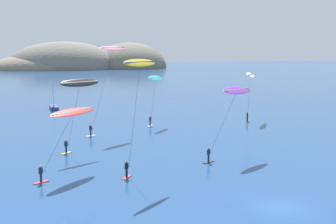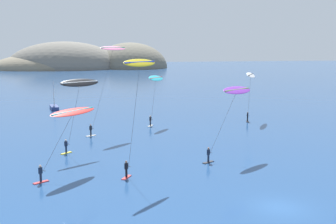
{
  "view_description": "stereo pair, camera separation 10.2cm",
  "coord_description": "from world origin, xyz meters",
  "px_view_note": "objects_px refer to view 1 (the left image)",
  "views": [
    {
      "loc": [
        -15.06,
        -29.29,
        12.7
      ],
      "look_at": [
        -4.53,
        22.31,
        4.38
      ],
      "focal_mm": 45.0,
      "sensor_mm": 36.0,
      "label": 1
    },
    {
      "loc": [
        -14.96,
        -29.31,
        12.7
      ],
      "look_at": [
        -4.53,
        22.31,
        4.38
      ],
      "focal_mm": 45.0,
      "sensor_mm": 36.0,
      "label": 2
    }
  ],
  "objects_px": {
    "kitesurfer_black": "(79,88)",
    "kitesurfer_red": "(71,115)",
    "kitesurfer_white": "(250,78)",
    "kitesurfer_pink": "(111,55)",
    "kitesurfer_yellow": "(139,74)",
    "kitesurfer_purple": "(235,95)",
    "sailboat_near": "(54,106)",
    "kitesurfer_cyan": "(155,82)"
  },
  "relations": [
    {
      "from": "kitesurfer_red",
      "to": "kitesurfer_white",
      "type": "distance_m",
      "value": 38.36
    },
    {
      "from": "sailboat_near",
      "to": "kitesurfer_pink",
      "type": "height_order",
      "value": "kitesurfer_pink"
    },
    {
      "from": "kitesurfer_purple",
      "to": "kitesurfer_cyan",
      "type": "xyz_separation_m",
      "value": [
        -5.8,
        20.89,
        -0.17
      ]
    },
    {
      "from": "kitesurfer_red",
      "to": "kitesurfer_cyan",
      "type": "bearing_deg",
      "value": 62.0
    },
    {
      "from": "kitesurfer_purple",
      "to": "kitesurfer_white",
      "type": "distance_m",
      "value": 24.19
    },
    {
      "from": "sailboat_near",
      "to": "kitesurfer_pink",
      "type": "distance_m",
      "value": 28.77
    },
    {
      "from": "kitesurfer_white",
      "to": "kitesurfer_purple",
      "type": "bearing_deg",
      "value": -116.55
    },
    {
      "from": "sailboat_near",
      "to": "kitesurfer_yellow",
      "type": "xyz_separation_m",
      "value": [
        11.28,
        -46.38,
        9.33
      ]
    },
    {
      "from": "sailboat_near",
      "to": "kitesurfer_white",
      "type": "bearing_deg",
      "value": -30.01
    },
    {
      "from": "kitesurfer_purple",
      "to": "kitesurfer_white",
      "type": "xyz_separation_m",
      "value": [
        10.81,
        21.64,
        0.12
      ]
    },
    {
      "from": "kitesurfer_yellow",
      "to": "kitesurfer_red",
      "type": "relative_size",
      "value": 1.61
    },
    {
      "from": "kitesurfer_yellow",
      "to": "kitesurfer_purple",
      "type": "bearing_deg",
      "value": 23.15
    },
    {
      "from": "kitesurfer_black",
      "to": "kitesurfer_yellow",
      "type": "relative_size",
      "value": 0.77
    },
    {
      "from": "kitesurfer_cyan",
      "to": "kitesurfer_pink",
      "type": "bearing_deg",
      "value": -149.37
    },
    {
      "from": "sailboat_near",
      "to": "kitesurfer_yellow",
      "type": "distance_m",
      "value": 48.64
    },
    {
      "from": "kitesurfer_red",
      "to": "kitesurfer_purple",
      "type": "bearing_deg",
      "value": 9.29
    },
    {
      "from": "kitesurfer_black",
      "to": "kitesurfer_white",
      "type": "distance_m",
      "value": 32.91
    },
    {
      "from": "kitesurfer_white",
      "to": "kitesurfer_cyan",
      "type": "xyz_separation_m",
      "value": [
        -16.62,
        -0.76,
        -0.29
      ]
    },
    {
      "from": "kitesurfer_white",
      "to": "kitesurfer_cyan",
      "type": "height_order",
      "value": "kitesurfer_white"
    },
    {
      "from": "kitesurfer_black",
      "to": "kitesurfer_yellow",
      "type": "bearing_deg",
      "value": -60.7
    },
    {
      "from": "kitesurfer_yellow",
      "to": "kitesurfer_white",
      "type": "distance_m",
      "value": 35.2
    },
    {
      "from": "sailboat_near",
      "to": "kitesurfer_purple",
      "type": "distance_m",
      "value": 47.8
    },
    {
      "from": "kitesurfer_white",
      "to": "kitesurfer_cyan",
      "type": "bearing_deg",
      "value": -177.39
    },
    {
      "from": "kitesurfer_red",
      "to": "kitesurfer_white",
      "type": "height_order",
      "value": "kitesurfer_white"
    },
    {
      "from": "kitesurfer_red",
      "to": "kitesurfer_cyan",
      "type": "distance_m",
      "value": 27.11
    },
    {
      "from": "sailboat_near",
      "to": "kitesurfer_red",
      "type": "height_order",
      "value": "kitesurfer_red"
    },
    {
      "from": "kitesurfer_yellow",
      "to": "kitesurfer_pink",
      "type": "relative_size",
      "value": 0.9
    },
    {
      "from": "kitesurfer_purple",
      "to": "kitesurfer_black",
      "type": "relative_size",
      "value": 0.91
    },
    {
      "from": "kitesurfer_black",
      "to": "kitesurfer_red",
      "type": "relative_size",
      "value": 1.24
    },
    {
      "from": "kitesurfer_black",
      "to": "kitesurfer_white",
      "type": "relative_size",
      "value": 1.07
    },
    {
      "from": "kitesurfer_yellow",
      "to": "kitesurfer_cyan",
      "type": "height_order",
      "value": "kitesurfer_yellow"
    },
    {
      "from": "kitesurfer_black",
      "to": "kitesurfer_red",
      "type": "height_order",
      "value": "kitesurfer_black"
    },
    {
      "from": "kitesurfer_white",
      "to": "kitesurfer_cyan",
      "type": "distance_m",
      "value": 16.64
    },
    {
      "from": "kitesurfer_white",
      "to": "kitesurfer_yellow",
      "type": "bearing_deg",
      "value": -130.37
    },
    {
      "from": "sailboat_near",
      "to": "kitesurfer_pink",
      "type": "relative_size",
      "value": 0.47
    },
    {
      "from": "kitesurfer_purple",
      "to": "kitesurfer_pink",
      "type": "height_order",
      "value": "kitesurfer_pink"
    },
    {
      "from": "kitesurfer_white",
      "to": "kitesurfer_pink",
      "type": "height_order",
      "value": "kitesurfer_pink"
    },
    {
      "from": "sailboat_near",
      "to": "kitesurfer_white",
      "type": "height_order",
      "value": "kitesurfer_white"
    },
    {
      "from": "kitesurfer_cyan",
      "to": "kitesurfer_pink",
      "type": "xyz_separation_m",
      "value": [
        -7.27,
        -4.3,
        4.44
      ]
    },
    {
      "from": "kitesurfer_yellow",
      "to": "kitesurfer_white",
      "type": "height_order",
      "value": "kitesurfer_yellow"
    },
    {
      "from": "kitesurfer_black",
      "to": "kitesurfer_red",
      "type": "xyz_separation_m",
      "value": [
        -0.73,
        -8.4,
        -1.94
      ]
    },
    {
      "from": "kitesurfer_yellow",
      "to": "kitesurfer_white",
      "type": "xyz_separation_m",
      "value": [
        22.73,
        26.74,
        -2.75
      ]
    }
  ]
}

